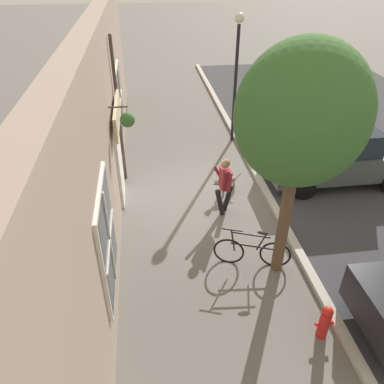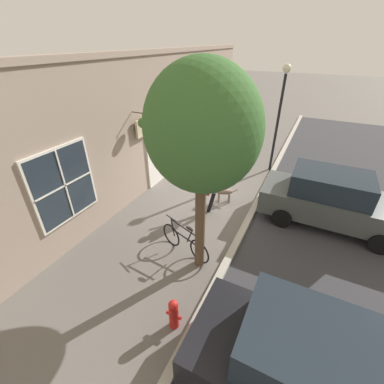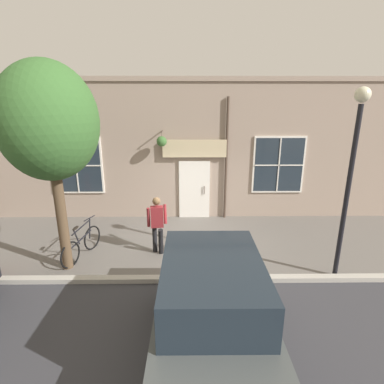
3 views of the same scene
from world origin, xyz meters
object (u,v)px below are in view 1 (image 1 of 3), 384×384
(pedestrian_walking, at_px, (225,182))
(fire_hydrant, at_px, (325,321))
(street_tree_by_curb, at_px, (302,120))
(dog_on_leash, at_px, (226,182))
(parked_car_mid_block, at_px, (337,155))
(street_lamp, at_px, (237,61))
(leaning_bicycle, at_px, (252,251))

(pedestrian_walking, xyz_separation_m, fire_hydrant, (1.05, -4.06, -0.58))
(street_tree_by_curb, bearing_deg, dog_on_leash, 99.35)
(fire_hydrant, bearing_deg, pedestrian_walking, 104.43)
(parked_car_mid_block, bearing_deg, street_tree_by_curb, -129.99)
(pedestrian_walking, relative_size, fire_hydrant, 2.14)
(street_lamp, bearing_deg, street_tree_by_curb, -94.05)
(pedestrian_walking, relative_size, street_tree_by_curb, 0.33)
(fire_hydrant, bearing_deg, leaning_bicycle, 112.02)
(pedestrian_walking, height_order, dog_on_leash, pedestrian_walking)
(dog_on_leash, bearing_deg, fire_hydrant, -80.82)
(leaning_bicycle, height_order, street_lamp, street_lamp)
(leaning_bicycle, bearing_deg, pedestrian_walking, 96.38)
(street_tree_by_curb, distance_m, fire_hydrant, 3.68)
(street_tree_by_curb, distance_m, leaning_bicycle, 3.27)
(fire_hydrant, bearing_deg, dog_on_leash, 99.18)
(dog_on_leash, bearing_deg, parked_car_mid_block, 5.90)
(pedestrian_walking, xyz_separation_m, dog_on_leash, (0.25, 0.88, -0.57))
(street_tree_by_curb, height_order, parked_car_mid_block, street_tree_by_curb)
(dog_on_leash, xyz_separation_m, street_tree_by_curb, (0.52, -3.15, 3.18))
(street_tree_by_curb, relative_size, fire_hydrant, 6.48)
(street_tree_by_curb, bearing_deg, fire_hydrant, -81.13)
(street_tree_by_curb, bearing_deg, leaning_bicycle, 156.85)
(leaning_bicycle, bearing_deg, parked_car_mid_block, 43.29)
(parked_car_mid_block, relative_size, street_lamp, 0.98)
(street_tree_by_curb, xyz_separation_m, leaning_bicycle, (-0.54, 0.23, -3.21))
(leaning_bicycle, bearing_deg, street_tree_by_curb, -23.15)
(pedestrian_walking, bearing_deg, parked_car_mid_block, 18.45)
(street_tree_by_curb, xyz_separation_m, street_lamp, (0.48, 6.72, -0.68))
(dog_on_leash, relative_size, leaning_bicycle, 0.57)
(pedestrian_walking, bearing_deg, street_lamp, 74.39)
(street_tree_by_curb, height_order, street_lamp, street_tree_by_curb)
(street_tree_by_curb, xyz_separation_m, fire_hydrant, (0.28, -1.79, -3.20))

